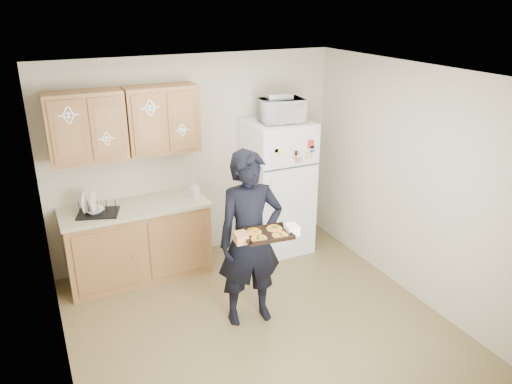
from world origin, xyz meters
The scene contains 23 objects.
floor centered at (0.00, 0.00, 0.00)m, with size 3.60×3.60×0.00m, color brown.
ceiling centered at (0.00, 0.00, 2.50)m, with size 3.60×3.60×0.00m, color white.
wall_back centered at (0.00, 1.80, 1.25)m, with size 3.60×0.04×2.50m, color #BDB599.
wall_front centered at (0.00, -1.80, 1.25)m, with size 3.60×0.04×2.50m, color #BDB599.
wall_left centered at (-1.80, 0.00, 1.25)m, with size 0.04×3.60×2.50m, color #BDB599.
wall_right centered at (1.80, 0.00, 1.25)m, with size 0.04×3.60×2.50m, color #BDB599.
refrigerator centered at (0.95, 1.43, 0.85)m, with size 0.75×0.70×1.70m, color white.
base_cabinet centered at (-0.85, 1.48, 0.43)m, with size 1.60×0.60×0.86m, color brown.
countertop centered at (-0.85, 1.48, 0.88)m, with size 1.64×0.64×0.04m, color #B3AA89.
upper_cab_left centered at (-1.25, 1.61, 1.83)m, with size 0.80×0.33×0.75m, color brown.
upper_cab_right centered at (-0.43, 1.61, 1.83)m, with size 0.80×0.33×0.75m, color brown.
cereal_box centered at (1.47, 1.67, 0.16)m, with size 0.20×0.07×0.32m, color #C39345.
person centered at (-0.02, 0.17, 0.90)m, with size 0.66×0.43×1.80m, color black.
baking_tray centered at (0.01, -0.13, 1.08)m, with size 0.44×0.32×0.04m, color black.
pizza_front_left centered at (-0.10, -0.20, 1.09)m, with size 0.15×0.15×0.02m, color #FF9E20.
pizza_front_right centered at (0.11, -0.22, 1.09)m, with size 0.15×0.15×0.02m, color #FF9E20.
pizza_back_left centered at (-0.08, -0.05, 1.09)m, with size 0.15×0.15×0.02m, color #FF9E20.
pizza_back_right centered at (0.12, -0.07, 1.09)m, with size 0.15×0.15×0.02m, color #FF9E20.
microwave centered at (0.96, 1.38, 1.84)m, with size 0.51×0.34×0.28m, color white.
foil_pan centered at (0.94, 1.41, 2.01)m, with size 0.30×0.21×0.06m, color #A8A8AF.
dish_rack centered at (-1.26, 1.43, 0.99)m, with size 0.43×0.32×0.17m, color black.
bowl centered at (-1.29, 1.43, 0.95)m, with size 0.20×0.20×0.05m, color silver.
soap_bottle centered at (-0.15, 1.43, 1.00)m, with size 0.09×0.09×0.20m, color white.
Camera 1 is at (-1.83, -3.79, 3.11)m, focal length 35.00 mm.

